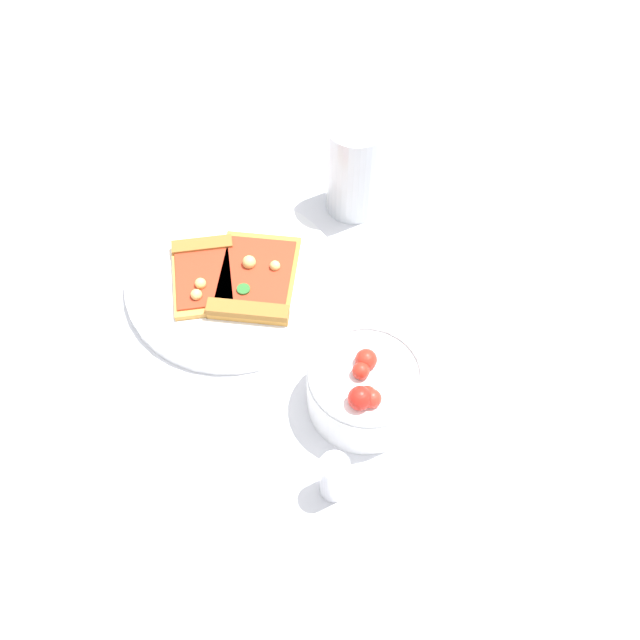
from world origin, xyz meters
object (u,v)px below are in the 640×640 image
at_px(plate, 233,280).
at_px(soda_glass, 355,171).
at_px(pizza_slice_near, 203,272).
at_px(pizza_slice_far, 254,283).
at_px(salad_bowl, 366,387).
at_px(pepper_shaker, 334,475).

bearing_deg(plate, soda_glass, -156.44).
relative_size(pizza_slice_near, pizza_slice_far, 0.78).
bearing_deg(plate, salad_bowl, 116.16).
relative_size(pizza_slice_near, salad_bowl, 0.96).
bearing_deg(pizza_slice_near, pizza_slice_far, 148.20).
xyz_separation_m(pizza_slice_near, pepper_shaker, (-0.07, 0.31, 0.02)).
distance_m(pizza_slice_near, pepper_shaker, 0.32).
distance_m(salad_bowl, pepper_shaker, 0.11).
bearing_deg(pizza_slice_far, pizza_slice_near, -31.80).
distance_m(plate, soda_glass, 0.21).
relative_size(plate, pizza_slice_far, 1.67).
bearing_deg(soda_glass, pepper_shaker, 68.30).
bearing_deg(pepper_shaker, plate, -82.73).
bearing_deg(pizza_slice_near, plate, 158.89).
relative_size(plate, salad_bowl, 2.06).
bearing_deg(pepper_shaker, soda_glass, -111.70).
relative_size(pizza_slice_far, soda_glass, 1.18).
height_order(pizza_slice_far, salad_bowl, salad_bowl).
distance_m(salad_bowl, soda_glass, 0.31).
bearing_deg(soda_glass, pizza_slice_near, 17.27).
distance_m(pizza_slice_near, pizza_slice_far, 0.07).
xyz_separation_m(pizza_slice_far, pepper_shaker, (-0.01, 0.28, 0.02)).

